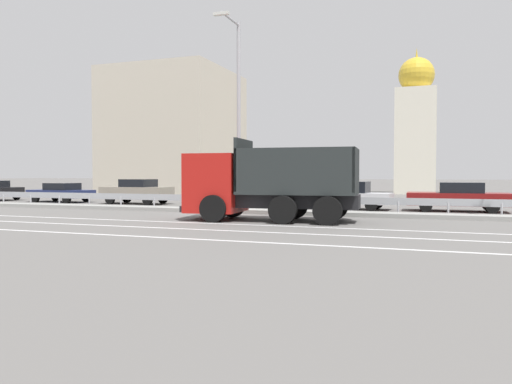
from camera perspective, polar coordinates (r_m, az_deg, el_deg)
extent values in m
plane|color=#605E5B|center=(21.86, -3.75, -2.73)|extent=(320.00, 320.00, 0.00)
cube|color=silver|center=(17.81, 0.14, -3.80)|extent=(56.04, 0.16, 0.01)
cube|color=silver|center=(15.99, -2.23, -4.47)|extent=(56.04, 0.16, 0.01)
cube|color=silver|center=(13.96, -5.70, -5.44)|extent=(56.04, 0.16, 0.01)
cube|color=gray|center=(23.49, -2.01, -2.17)|extent=(30.82, 1.10, 0.18)
cube|color=#9EA0A5|center=(24.33, -1.19, -0.77)|extent=(56.04, 0.04, 0.32)
cylinder|color=#ADADB2|center=(33.15, -26.89, -0.78)|extent=(0.09, 0.09, 0.62)
cylinder|color=#ADADB2|center=(31.68, -24.35, -0.86)|extent=(0.09, 0.09, 0.62)
cylinder|color=#ADADB2|center=(30.29, -21.56, -0.95)|extent=(0.09, 0.09, 0.62)
cylinder|color=#ADADB2|center=(28.97, -18.51, -1.04)|extent=(0.09, 0.09, 0.62)
cylinder|color=#ADADB2|center=(27.74, -15.19, -1.14)|extent=(0.09, 0.09, 0.62)
cylinder|color=#ADADB2|center=(26.62, -11.56, -1.24)|extent=(0.09, 0.09, 0.62)
cylinder|color=#ADADB2|center=(25.61, -7.64, -1.34)|extent=(0.09, 0.09, 0.62)
cylinder|color=#ADADB2|center=(24.73, -3.41, -1.45)|extent=(0.09, 0.09, 0.62)
cylinder|color=#ADADB2|center=(23.99, 1.10, -1.55)|extent=(0.09, 0.09, 0.62)
cylinder|color=#ADADB2|center=(23.42, 5.86, -1.65)|extent=(0.09, 0.09, 0.62)
cylinder|color=#ADADB2|center=(23.01, 10.83, -1.74)|extent=(0.09, 0.09, 0.62)
cylinder|color=#ADADB2|center=(22.78, 15.94, -1.83)|extent=(0.09, 0.09, 0.62)
cylinder|color=#ADADB2|center=(22.73, 21.12, -1.89)|extent=(0.09, 0.09, 0.62)
cylinder|color=#ADADB2|center=(22.87, 26.27, -1.94)|extent=(0.09, 0.09, 0.62)
cube|color=red|center=(20.09, -4.53, 1.03)|extent=(2.18, 2.56, 2.30)
cube|color=black|center=(20.45, -7.21, 2.18)|extent=(0.20, 2.07, 0.86)
cube|color=black|center=(20.51, -7.28, -1.74)|extent=(0.29, 2.36, 0.24)
cube|color=black|center=(19.24, 4.82, -1.04)|extent=(4.74, 1.69, 0.53)
cube|color=#232828|center=(19.23, 4.83, -0.07)|extent=(4.64, 2.66, 0.12)
cube|color=#232828|center=(18.13, 4.20, 2.55)|extent=(4.46, 0.46, 1.62)
cube|color=#232828|center=(20.30, 5.40, 2.50)|extent=(4.46, 0.46, 1.62)
cube|color=#232828|center=(19.73, -1.42, 3.10)|extent=(0.28, 2.31, 2.02)
cube|color=#232828|center=(18.94, 11.35, 2.50)|extent=(0.28, 2.31, 1.62)
cylinder|color=black|center=(18.92, -4.88, -1.89)|extent=(1.06, 0.40, 1.04)
cylinder|color=black|center=(21.15, -2.68, -1.47)|extent=(1.06, 0.40, 1.04)
cylinder|color=black|center=(18.17, 3.06, -2.05)|extent=(1.06, 0.40, 1.04)
cylinder|color=black|center=(20.48, 4.46, -1.59)|extent=(1.06, 0.40, 1.04)
cylinder|color=black|center=(17.90, 8.17, -2.13)|extent=(1.06, 0.40, 1.04)
cylinder|color=black|center=(20.24, 9.00, -1.65)|extent=(1.06, 0.40, 1.04)
cylinder|color=white|center=(24.25, -6.11, -1.90)|extent=(0.16, 0.16, 0.30)
cylinder|color=black|center=(24.23, -6.11, -1.18)|extent=(0.16, 0.16, 0.30)
cylinder|color=white|center=(24.21, -6.11, -0.46)|extent=(0.16, 0.16, 0.30)
cylinder|color=black|center=(24.20, -6.12, 0.26)|extent=(0.16, 0.16, 0.30)
cylinder|color=white|center=(24.19, -6.12, 0.98)|extent=(0.16, 0.16, 0.30)
cylinder|color=#1E4CB2|center=(24.19, -6.12, 2.26)|extent=(0.78, 0.03, 0.78)
cylinder|color=white|center=(24.19, -6.12, 2.26)|extent=(0.84, 0.02, 0.84)
cylinder|color=#ADADB2|center=(23.56, -1.98, 8.43)|extent=(0.18, 0.18, 8.87)
cylinder|color=#ADADB2|center=(23.48, -2.95, 19.15)|extent=(0.14, 2.07, 0.10)
cube|color=silver|center=(22.54, -3.99, 19.67)|extent=(0.70, 0.21, 0.12)
cylinder|color=black|center=(39.03, -25.69, -0.38)|extent=(0.60, 0.21, 0.60)
cube|color=navy|center=(34.90, -21.42, -0.17)|extent=(4.48, 2.11, 0.49)
cube|color=black|center=(34.79, -21.28, 0.60)|extent=(1.94, 1.70, 0.45)
cylinder|color=black|center=(35.33, -23.91, -0.59)|extent=(0.61, 0.25, 0.60)
cylinder|color=black|center=(36.46, -21.94, -0.48)|extent=(0.61, 0.25, 0.60)
cylinder|color=black|center=(33.36, -20.83, -0.69)|extent=(0.61, 0.25, 0.60)
cylinder|color=black|center=(34.56, -18.85, -0.57)|extent=(0.61, 0.25, 0.60)
cube|color=gray|center=(31.33, -13.49, -0.10)|extent=(4.36, 1.88, 0.74)
cube|color=black|center=(31.24, -13.30, 1.01)|extent=(1.85, 1.60, 0.47)
cylinder|color=black|center=(31.47, -16.35, -0.80)|extent=(0.61, 0.22, 0.60)
cylinder|color=black|center=(32.80, -14.55, -0.67)|extent=(0.61, 0.22, 0.60)
cylinder|color=black|center=(29.90, -12.30, -0.90)|extent=(0.61, 0.22, 0.60)
cylinder|color=black|center=(31.30, -10.60, -0.76)|extent=(0.61, 0.22, 0.60)
cube|color=#335B33|center=(28.34, -2.57, -0.52)|extent=(5.01, 2.17, 0.49)
cube|color=black|center=(28.25, -2.31, 0.47)|extent=(2.17, 1.71, 0.49)
cylinder|color=black|center=(28.36, -6.06, -1.03)|extent=(0.61, 0.25, 0.60)
cylinder|color=black|center=(29.80, -4.42, -0.87)|extent=(0.61, 0.25, 0.60)
cylinder|color=black|center=(26.93, -0.52, -1.18)|extent=(0.61, 0.25, 0.60)
cylinder|color=black|center=(28.45, 0.91, -1.01)|extent=(0.61, 0.25, 0.60)
cube|color=silver|center=(26.29, 10.31, -0.68)|extent=(4.70, 2.00, 0.56)
cube|color=black|center=(26.24, 10.61, 0.56)|extent=(2.03, 1.62, 0.58)
cylinder|color=black|center=(25.90, 6.82, -1.32)|extent=(0.61, 0.24, 0.60)
cylinder|color=black|center=(27.44, 7.80, -1.14)|extent=(0.61, 0.24, 0.60)
cylinder|color=black|center=(25.22, 13.03, -1.45)|extent=(0.61, 0.24, 0.60)
cylinder|color=black|center=(26.80, 13.67, -1.25)|extent=(0.61, 0.24, 0.60)
cube|color=maroon|center=(26.17, 22.06, -0.75)|extent=(4.74, 1.93, 0.61)
cube|color=black|center=(26.15, 22.38, 0.47)|extent=(2.00, 1.66, 0.51)
cylinder|color=black|center=(25.27, 18.84, -1.50)|extent=(0.60, 0.21, 0.60)
cylinder|color=black|center=(27.03, 18.85, -1.28)|extent=(0.60, 0.21, 0.60)
cylinder|color=black|center=(25.43, 25.44, -1.57)|extent=(0.60, 0.21, 0.60)
cylinder|color=black|center=(27.18, 25.03, -1.34)|extent=(0.60, 0.21, 0.60)
cube|color=beige|center=(47.63, -9.30, 6.65)|extent=(10.47, 10.47, 11.31)
cube|color=silver|center=(48.55, 17.79, 5.50)|extent=(3.60, 3.60, 9.63)
sphere|color=gold|center=(49.31, 17.87, 12.60)|extent=(3.24, 3.24, 3.24)
cone|color=gold|center=(49.69, 17.89, 14.75)|extent=(0.30, 0.30, 1.20)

